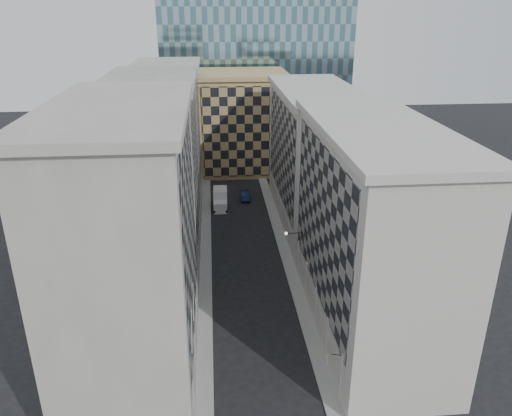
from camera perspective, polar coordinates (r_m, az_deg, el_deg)
sidewalk_west at (r=64.86m, az=-5.77°, el=-5.86°), size 1.50×100.00×0.15m
sidewalk_east at (r=65.48m, az=3.49°, el=-5.48°), size 1.50×100.00×0.15m
bldg_left_a at (r=43.14m, az=-13.98°, el=-4.21°), size 10.80×22.80×23.70m
bldg_left_b at (r=63.59m, az=-11.24°, el=4.27°), size 10.80×22.80×22.70m
bldg_left_c at (r=84.82m, az=-9.84°, el=8.56°), size 10.80×22.80×21.70m
bldg_right_a at (r=49.09m, az=12.87°, el=-2.67°), size 10.80×26.80×20.70m
bldg_right_b at (r=73.73m, az=6.67°, el=5.86°), size 10.80×28.80×19.70m
tan_block at (r=97.59m, az=-1.58°, el=9.84°), size 16.80×14.80×18.80m
church_tower at (r=109.30m, az=-3.31°, el=20.43°), size 7.20×7.20×51.50m
flagpoles_left at (r=40.23m, az=-7.28°, el=-12.09°), size 0.10×6.33×2.33m
bracket_lamp at (r=57.32m, az=3.65°, el=-2.91°), size 1.98×0.36×0.36m
box_truck at (r=80.46m, az=-4.10°, el=0.94°), size 2.33×5.44×2.95m
dark_car at (r=83.82m, az=-1.28°, el=1.46°), size 1.59×4.30×1.41m
shop_sign at (r=42.83m, az=8.31°, el=-16.66°), size 1.19×0.65×0.74m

